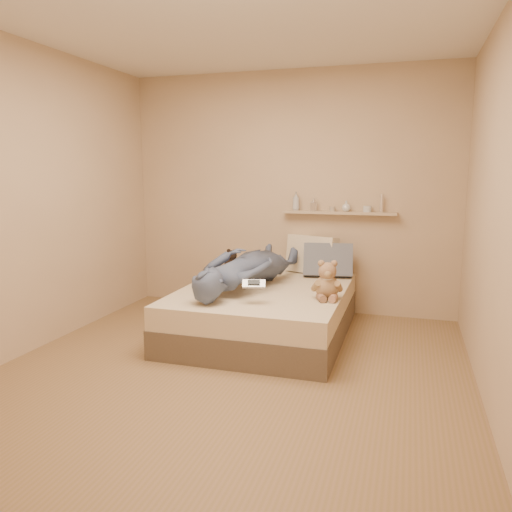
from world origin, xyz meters
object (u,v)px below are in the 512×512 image
(bed, at_px, (265,311))
(pillow_cream, at_px, (312,255))
(pillow_grey, at_px, (328,260))
(wall_shelf, at_px, (339,213))
(dark_plush, at_px, (232,263))
(teddy_bear, at_px, (327,283))
(game_console, at_px, (254,284))
(person, at_px, (245,267))

(bed, xyz_separation_m, pillow_cream, (0.29, 0.83, 0.43))
(bed, bearing_deg, pillow_grey, 55.00)
(pillow_grey, xyz_separation_m, wall_shelf, (0.07, 0.22, 0.48))
(dark_plush, relative_size, pillow_cream, 0.48)
(teddy_bear, bearing_deg, dark_plush, 145.43)
(game_console, relative_size, person, 0.13)
(bed, bearing_deg, person, -171.26)
(person, bearing_deg, game_console, 125.37)
(pillow_cream, bearing_deg, teddy_bear, -72.51)
(teddy_bear, height_order, pillow_cream, pillow_cream)
(teddy_bear, bearing_deg, game_console, -149.80)
(bed, relative_size, pillow_cream, 3.45)
(dark_plush, xyz_separation_m, wall_shelf, (1.07, 0.36, 0.54))
(game_console, xyz_separation_m, person, (-0.26, 0.54, 0.02))
(dark_plush, bearing_deg, pillow_grey, 8.12)
(game_console, bearing_deg, bed, 97.07)
(wall_shelf, bearing_deg, dark_plush, -161.34)
(dark_plush, xyz_separation_m, pillow_cream, (0.81, 0.28, 0.09))
(bed, height_order, game_console, game_console)
(bed, distance_m, person, 0.46)
(wall_shelf, bearing_deg, game_console, -107.99)
(bed, distance_m, game_console, 0.70)
(wall_shelf, bearing_deg, bed, -121.18)
(pillow_cream, relative_size, person, 0.34)
(dark_plush, xyz_separation_m, person, (0.34, -0.57, 0.08))
(pillow_grey, relative_size, wall_shelf, 0.42)
(pillow_cream, height_order, pillow_grey, pillow_cream)
(teddy_bear, relative_size, wall_shelf, 0.29)
(bed, distance_m, wall_shelf, 1.38)
(pillow_grey, distance_m, person, 0.98)
(teddy_bear, xyz_separation_m, pillow_cream, (-0.34, 1.08, 0.06))
(bed, xyz_separation_m, person, (-0.18, -0.03, 0.42))
(teddy_bear, height_order, person, person)
(dark_plush, xyz_separation_m, pillow_grey, (1.01, 0.14, 0.06))
(person, bearing_deg, pillow_grey, -122.83)
(bed, xyz_separation_m, dark_plush, (-0.52, 0.55, 0.34))
(teddy_bear, relative_size, dark_plush, 1.30)
(pillow_grey, distance_m, wall_shelf, 0.53)
(dark_plush, distance_m, wall_shelf, 1.25)
(bed, relative_size, person, 1.19)
(bed, distance_m, dark_plush, 0.83)
(bed, relative_size, pillow_grey, 3.80)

